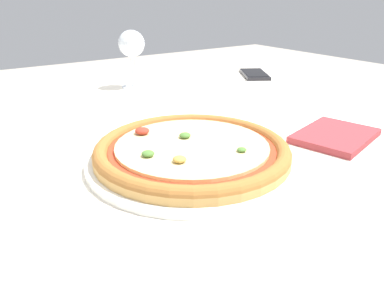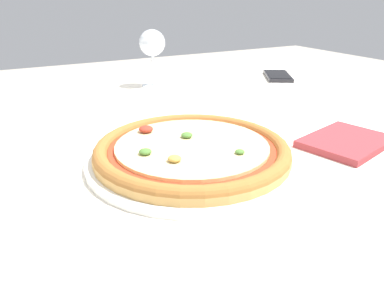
{
  "view_description": "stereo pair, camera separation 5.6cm",
  "coord_description": "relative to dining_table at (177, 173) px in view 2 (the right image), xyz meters",
  "views": [
    {
      "loc": [
        -0.32,
        -0.53,
        0.97
      ],
      "look_at": [
        -0.02,
        -0.1,
        0.76
      ],
      "focal_mm": 35.0,
      "sensor_mm": 36.0,
      "label": 1
    },
    {
      "loc": [
        -0.27,
        -0.56,
        0.97
      ],
      "look_at": [
        -0.02,
        -0.1,
        0.76
      ],
      "focal_mm": 35.0,
      "sensor_mm": 36.0,
      "label": 2
    }
  ],
  "objects": [
    {
      "name": "napkin_folded",
      "position": [
        0.24,
        -0.17,
        0.08
      ],
      "size": [
        0.17,
        0.14,
        0.01
      ],
      "color": "#933338",
      "rests_on": "dining_table"
    },
    {
      "name": "pizza_plate",
      "position": [
        -0.02,
        -0.1,
        0.09
      ],
      "size": [
        0.32,
        0.32,
        0.04
      ],
      "color": "white",
      "rests_on": "dining_table"
    },
    {
      "name": "wine_glass_far_right",
      "position": [
        0.12,
        0.38,
        0.18
      ],
      "size": [
        0.07,
        0.07,
        0.15
      ],
      "color": "silver",
      "rests_on": "dining_table"
    },
    {
      "name": "dining_table",
      "position": [
        0.0,
        0.0,
        0.0
      ],
      "size": [
        1.46,
        1.16,
        0.73
      ],
      "color": "brown",
      "rests_on": "ground_plane"
    },
    {
      "name": "cell_phone",
      "position": [
        0.49,
        0.31,
        0.08
      ],
      "size": [
        0.13,
        0.16,
        0.01
      ],
      "color": "#232328",
      "rests_on": "dining_table"
    }
  ]
}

